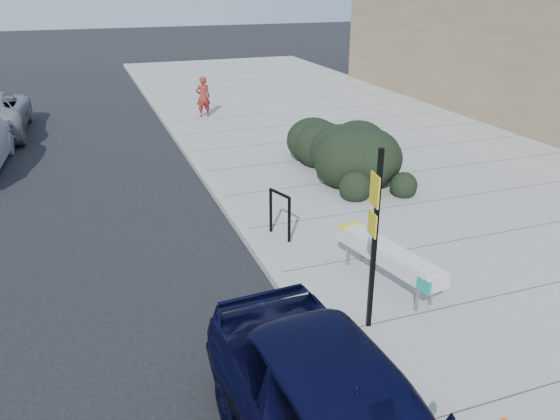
{
  "coord_description": "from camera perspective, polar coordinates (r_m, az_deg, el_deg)",
  "views": [
    {
      "loc": [
        -2.88,
        -6.13,
        5.06
      ],
      "look_at": [
        0.39,
        2.85,
        1.0
      ],
      "focal_mm": 35.0,
      "sensor_mm": 36.0,
      "label": 1
    }
  ],
  "objects": [
    {
      "name": "bench",
      "position": [
        9.52,
        11.22,
        -4.64
      ],
      "size": [
        0.93,
        2.41,
        0.71
      ],
      "rotation": [
        0.0,
        0.0,
        0.2
      ],
      "color": "gray",
      "rests_on": "sidewalk_near"
    },
    {
      "name": "curb_near",
      "position": [
        12.53,
        -5.08,
        -0.47
      ],
      "size": [
        0.22,
        50.0,
        0.17
      ],
      "primitive_type": "cube",
      "color": "#9E9E99",
      "rests_on": "ground"
    },
    {
      "name": "sign_post",
      "position": [
        7.88,
        9.82,
        -2.24
      ],
      "size": [
        0.13,
        0.33,
        2.83
      ],
      "rotation": [
        0.0,
        0.0,
        -0.15
      ],
      "color": "black",
      "rests_on": "sidewalk_near"
    },
    {
      "name": "ground",
      "position": [
        8.45,
        4.23,
        -13.82
      ],
      "size": [
        120.0,
        120.0,
        0.0
      ],
      "primitive_type": "plane",
      "color": "black",
      "rests_on": "ground"
    },
    {
      "name": "sidewalk_near",
      "position": [
        14.85,
        16.24,
        2.47
      ],
      "size": [
        11.2,
        50.0,
        0.15
      ],
      "primitive_type": "cube",
      "color": "gray",
      "rests_on": "ground"
    },
    {
      "name": "bike_rack",
      "position": [
        11.04,
        -0.02,
        -0.01
      ],
      "size": [
        0.25,
        0.65,
        0.98
      ],
      "rotation": [
        0.0,
        0.0,
        0.31
      ],
      "color": "black",
      "rests_on": "sidewalk_near"
    },
    {
      "name": "pedestrian",
      "position": [
        21.41,
        -8.03,
        11.63
      ],
      "size": [
        0.59,
        0.42,
        1.52
      ],
      "primitive_type": "imported",
      "rotation": [
        0.0,
        0.0,
        3.24
      ],
      "color": "maroon",
      "rests_on": "sidewalk_near"
    },
    {
      "name": "hedge",
      "position": [
        15.06,
        8.02,
        7.09
      ],
      "size": [
        3.41,
        4.88,
        1.66
      ],
      "primitive_type": "ellipsoid",
      "rotation": [
        0.0,
        0.0,
        0.3
      ],
      "color": "black",
      "rests_on": "sidewalk_near"
    }
  ]
}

